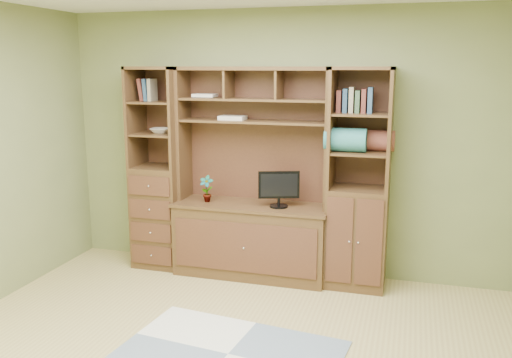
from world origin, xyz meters
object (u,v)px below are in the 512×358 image
(left_tower, at_px, (159,168))
(right_tower, at_px, (359,180))
(center_hutch, at_px, (251,175))
(monitor, at_px, (279,183))

(left_tower, xyz_separation_m, right_tower, (2.02, 0.00, 0.00))
(center_hutch, distance_m, right_tower, 1.03)
(center_hutch, height_order, monitor, center_hutch)
(center_hutch, xyz_separation_m, left_tower, (-1.00, 0.04, 0.00))
(center_hutch, distance_m, left_tower, 1.00)
(monitor, bearing_deg, left_tower, 156.90)
(right_tower, bearing_deg, center_hutch, -177.77)
(left_tower, relative_size, right_tower, 1.00)
(center_hutch, height_order, right_tower, same)
(center_hutch, xyz_separation_m, right_tower, (1.02, 0.04, 0.00))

